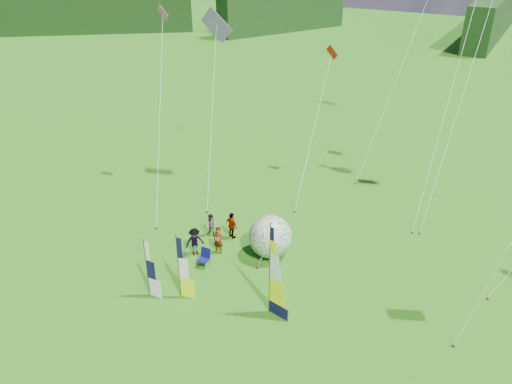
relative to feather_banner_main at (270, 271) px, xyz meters
The scene contains 17 objects.
ground 3.40m from the feather_banner_main, 112.49° to the right, with size 220.00×220.00×0.00m, color #396714.
treeline_ring 2.72m from the feather_banner_main, 112.49° to the right, with size 210.00×210.00×8.00m, color black, non-canonical shape.
feather_banner_main is the anchor object (origin of this frame).
side_banner_left 4.84m from the feather_banner_main, 164.15° to the right, with size 1.02×0.10×3.68m, color #E7FF07, non-canonical shape.
side_banner_far 6.50m from the feather_banner_main, 161.53° to the right, with size 0.99×0.10×3.37m, color white, non-canonical shape.
bol_inflatable 5.12m from the feather_banner_main, 118.10° to the left, with size 2.56×2.56×2.56m, color #09249A.
spectator_a 6.18m from the feather_banner_main, 149.35° to the left, with size 0.64×0.42×1.75m, color #66594C.
spectator_b 8.09m from the feather_banner_main, 146.39° to the left, with size 0.74×0.37×1.53m, color #66594C.
spectator_c 6.80m from the feather_banner_main, 160.67° to the left, with size 1.15×0.43×1.78m, color #66594C.
spectator_d 7.36m from the feather_banner_main, 137.78° to the left, with size 1.04×0.43×1.78m, color #66594C.
camp_chair 5.63m from the feather_banner_main, 164.30° to the left, with size 0.65×0.65×1.12m, color #090B40, non-canonical shape.
kite_whale 19.60m from the feather_banner_main, 75.32° to the left, with size 2.88×14.69×22.07m, color black, non-canonical shape.
kite_rainbow_delta 14.63m from the feather_banner_main, 135.67° to the left, with size 7.47×10.79×13.45m, color #C73146, non-canonical shape.
small_kite_red 14.54m from the feather_banner_main, 106.12° to the left, with size 3.22×10.05×10.18m, color red, non-canonical shape.
small_kite_orange 18.10m from the feather_banner_main, 72.11° to the left, with size 3.21×12.29×17.87m, color #FF3400, non-canonical shape.
small_kite_pink 14.77m from the feather_banner_main, 150.33° to the left, with size 6.47×9.70×13.14m, color #E4538A, non-canonical shape.
small_kite_green 21.31m from the feather_banner_main, 90.20° to the left, with size 4.94×11.77×17.40m, color green, non-canonical shape.
Camera 1 is at (10.18, -15.24, 17.21)m, focal length 35.00 mm.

